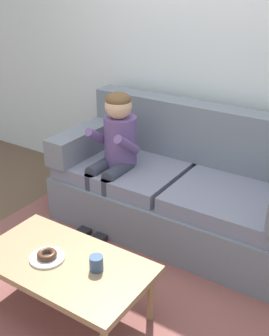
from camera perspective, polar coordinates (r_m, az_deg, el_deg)
name	(u,v)px	position (r m, az deg, el deg)	size (l,w,h in m)	color
ground	(105,277)	(3.10, -3.90, -14.23)	(10.00, 10.00, 0.00)	brown
wall_back	(204,43)	(3.64, 9.29, 16.07)	(8.00, 0.10, 2.80)	silver
area_rug	(82,297)	(2.95, -6.95, -16.67)	(2.33, 2.06, 0.01)	brown
couch	(183,190)	(3.44, 6.41, -2.88)	(1.99, 0.90, 0.97)	slate
coffee_table	(65,267)	(2.64, -9.28, -12.81)	(1.04, 0.58, 0.39)	#937551
person_child	(115,148)	(3.38, -2.65, 2.73)	(0.34, 0.58, 1.10)	#664C84
plate	(47,258)	(2.65, -11.52, -11.61)	(0.21, 0.21, 0.01)	white
donut	(47,254)	(2.64, -11.57, -11.18)	(0.12, 0.12, 0.04)	#422619
mug	(96,263)	(2.51, -5.10, -12.51)	(0.08, 0.08, 0.09)	#334C72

